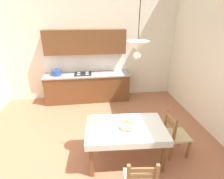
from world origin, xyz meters
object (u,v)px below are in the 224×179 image
object	(u,v)px
kitchen_cabinetry	(87,75)
dining_chair_window_side	(175,135)
fruit_bowl	(127,124)
dining_table	(126,133)
pendant_lamp	(138,47)

from	to	relation	value
kitchen_cabinetry	dining_chair_window_side	xyz separation A→B (m)	(1.69, -2.66, -0.41)
dining_chair_window_side	kitchen_cabinetry	bearing A→B (deg)	122.48
kitchen_cabinetry	fruit_bowl	size ratio (longest dim) A/B	8.78
dining_table	fruit_bowl	xyz separation A→B (m)	(0.02, -0.01, 0.19)
fruit_bowl	pendant_lamp	xyz separation A→B (m)	(0.09, -0.07, 1.37)
fruit_bowl	pendant_lamp	size ratio (longest dim) A/B	0.37
kitchen_cabinetry	pendant_lamp	distance (m)	3.18
dining_chair_window_side	fruit_bowl	world-z (taller)	dining_chair_window_side
fruit_bowl	dining_chair_window_side	bearing A→B (deg)	2.52
kitchen_cabinetry	pendant_lamp	xyz separation A→B (m)	(0.80, -2.77, 1.33)
dining_table	dining_chair_window_side	size ratio (longest dim) A/B	1.59
fruit_bowl	pendant_lamp	world-z (taller)	pendant_lamp
kitchen_cabinetry	fruit_bowl	world-z (taller)	kitchen_cabinetry
dining_table	dining_chair_window_side	xyz separation A→B (m)	(1.00, 0.03, -0.18)
dining_table	dining_chair_window_side	world-z (taller)	dining_chair_window_side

